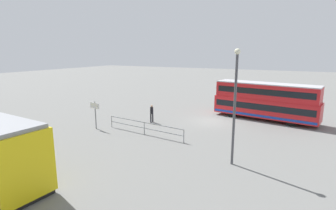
{
  "coord_description": "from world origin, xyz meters",
  "views": [
    {
      "loc": [
        -8.13,
        25.21,
        7.03
      ],
      "look_at": [
        2.46,
        5.03,
        2.35
      ],
      "focal_mm": 28.14,
      "sensor_mm": 36.0,
      "label": 1
    }
  ],
  "objects_px": {
    "double_decker_bus": "(265,101)",
    "pedestrian_near_railing": "(152,112)",
    "street_lamp": "(235,99)",
    "info_sign": "(95,110)"
  },
  "relations": [
    {
      "from": "pedestrian_near_railing",
      "to": "info_sign",
      "type": "xyz_separation_m",
      "value": [
        3.43,
        4.27,
        0.74
      ]
    },
    {
      "from": "street_lamp",
      "to": "pedestrian_near_railing",
      "type": "bearing_deg",
      "value": -32.59
    },
    {
      "from": "double_decker_bus",
      "to": "info_sign",
      "type": "xyz_separation_m",
      "value": [
        13.23,
        10.76,
        -0.18
      ]
    },
    {
      "from": "double_decker_bus",
      "to": "pedestrian_near_railing",
      "type": "relative_size",
      "value": 5.91
    },
    {
      "from": "pedestrian_near_railing",
      "to": "info_sign",
      "type": "bearing_deg",
      "value": 51.22
    },
    {
      "from": "info_sign",
      "to": "street_lamp",
      "type": "xyz_separation_m",
      "value": [
        -13.08,
        1.89,
        2.4
      ]
    },
    {
      "from": "pedestrian_near_railing",
      "to": "info_sign",
      "type": "height_order",
      "value": "info_sign"
    },
    {
      "from": "double_decker_bus",
      "to": "street_lamp",
      "type": "bearing_deg",
      "value": 89.31
    },
    {
      "from": "pedestrian_near_railing",
      "to": "double_decker_bus",
      "type": "bearing_deg",
      "value": -146.46
    },
    {
      "from": "info_sign",
      "to": "street_lamp",
      "type": "height_order",
      "value": "street_lamp"
    }
  ]
}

